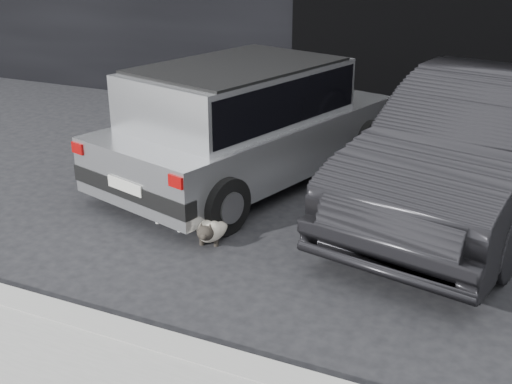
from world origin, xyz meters
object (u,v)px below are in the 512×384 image
at_px(silver_hatchback, 245,117).
at_px(cat_white, 175,210).
at_px(cat_siamese, 212,228).
at_px(second_car, 479,146).

xyz_separation_m(silver_hatchback, cat_white, (-0.06, -1.54, -0.60)).
bearing_deg(cat_siamese, second_car, -156.10).
bearing_deg(silver_hatchback, cat_siamese, -59.77).
distance_m(second_car, cat_white, 3.22).
distance_m(silver_hatchback, second_car, 2.65).
height_order(silver_hatchback, second_car, second_car).
xyz_separation_m(silver_hatchback, cat_siamese, (0.43, -1.67, -0.64)).
xyz_separation_m(silver_hatchback, second_car, (2.65, 0.10, -0.03)).
bearing_deg(second_car, silver_hatchback, -166.55).
xyz_separation_m(second_car, cat_siamese, (-2.22, -1.77, -0.61)).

